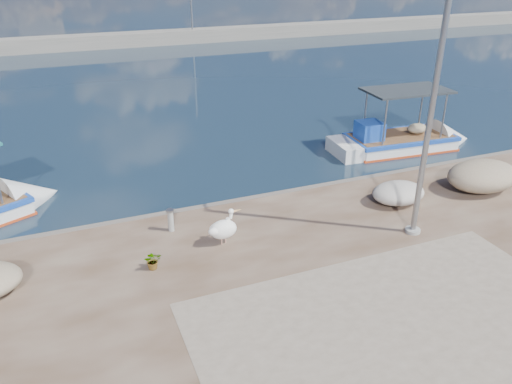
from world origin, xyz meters
The scene contains 10 objects.
ground centered at (0.00, 0.00, 0.00)m, with size 1400.00×1400.00×0.00m, color #162635.
quay_patch centered at (1.00, -3.00, 0.50)m, with size 9.00×7.00×0.01m, color gray.
breakwater centered at (0.00, 40.00, 0.60)m, with size 120.00×2.20×7.50m.
boat_right centered at (8.54, 8.06, 0.24)m, with size 6.61×2.57×3.11m.
pelican centered at (-1.46, 2.58, 0.98)m, with size 1.07×0.67×1.01m.
lamp_post centered at (3.86, 1.15, 3.80)m, with size 0.44×0.96×7.00m.
bollard_near centered at (-2.66, 3.85, 0.88)m, with size 0.23×0.23×0.69m.
potted_plant centered at (-3.54, 2.10, 0.75)m, with size 0.44×0.38×0.49m, color #33722D.
net_pile_d centered at (4.62, 2.90, 0.84)m, with size 1.79×1.34×0.67m, color #B7B1A9.
net_pile_c centered at (7.87, 2.65, 1.01)m, with size 2.58×1.84×1.01m, color tan.
Camera 1 is at (-5.12, -8.87, 7.86)m, focal length 35.00 mm.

